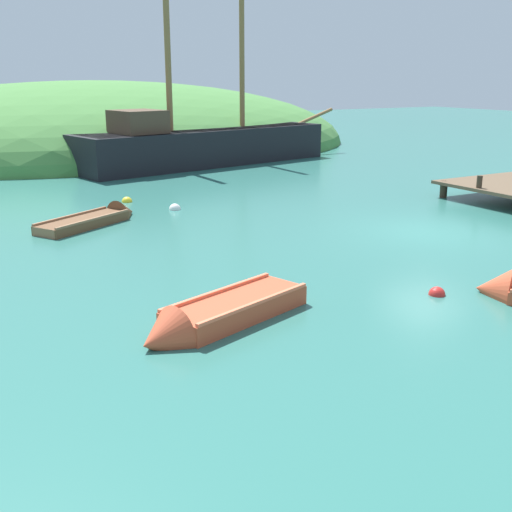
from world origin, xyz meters
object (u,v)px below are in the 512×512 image
at_px(sailing_ship, 203,151).
at_px(rowboat_center, 98,220).
at_px(buoy_red, 437,295).
at_px(rowboat_portside, 215,319).
at_px(buoy_white, 175,210).
at_px(buoy_yellow, 127,202).

distance_m(sailing_ship, rowboat_center, 14.11).
bearing_deg(sailing_ship, rowboat_center, -140.24).
bearing_deg(buoy_red, rowboat_portside, 170.74).
relative_size(rowboat_center, buoy_white, 9.14).
bearing_deg(buoy_red, buoy_yellow, 100.52).
xyz_separation_m(sailing_ship, buoy_white, (-5.87, -10.23, -0.71)).
bearing_deg(rowboat_portside, buoy_red, 152.49).
relative_size(sailing_ship, rowboat_portside, 4.29).
relative_size(buoy_yellow, buoy_white, 0.94).
relative_size(rowboat_center, buoy_red, 10.76).
xyz_separation_m(rowboat_center, buoy_white, (2.98, 0.74, -0.08)).
bearing_deg(buoy_red, buoy_white, 97.39).
xyz_separation_m(rowboat_portside, rowboat_center, (0.52, 9.70, -0.05)).
distance_m(sailing_ship, buoy_yellow, 10.62).
height_order(rowboat_center, buoy_yellow, rowboat_center).
height_order(sailing_ship, rowboat_portside, sailing_ship).
bearing_deg(sailing_ship, buoy_red, -112.96).
height_order(rowboat_portside, buoy_yellow, rowboat_portside).
bearing_deg(buoy_red, sailing_ship, 78.41).
relative_size(rowboat_portside, rowboat_center, 1.02).
xyz_separation_m(buoy_red, buoy_yellow, (-2.50, 13.44, 0.00)).
distance_m(rowboat_center, buoy_red, 11.41).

